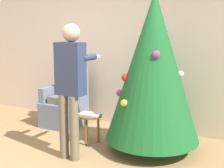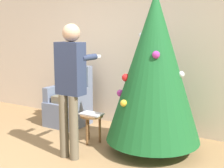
{
  "view_description": "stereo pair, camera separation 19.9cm",
  "coord_description": "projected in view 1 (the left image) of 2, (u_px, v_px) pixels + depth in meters",
  "views": [
    {
      "loc": [
        2.51,
        -2.61,
        1.7
      ],
      "look_at": [
        0.58,
        0.93,
        0.98
      ],
      "focal_mm": 50.0,
      "sensor_mm": 36.0,
      "label": 1
    },
    {
      "loc": [
        2.68,
        -2.51,
        1.7
      ],
      "look_at": [
        0.58,
        0.93,
        0.98
      ],
      "focal_mm": 50.0,
      "sensor_mm": 36.0,
      "label": 2
    }
  ],
  "objects": [
    {
      "name": "side_stool",
      "position": [
        90.0,
        120.0,
        4.63
      ],
      "size": [
        0.35,
        0.35,
        0.43
      ],
      "color": "brown",
      "rests_on": "ground_plane"
    },
    {
      "name": "person_seated",
      "position": [
        64.0,
        87.0,
        5.42
      ],
      "size": [
        0.36,
        0.46,
        1.25
      ],
      "color": "#6B604C",
      "rests_on": "ground_plane"
    },
    {
      "name": "laptop",
      "position": [
        90.0,
        114.0,
        4.62
      ],
      "size": [
        0.33,
        0.21,
        0.02
      ],
      "color": "silver",
      "rests_on": "side_stool"
    },
    {
      "name": "christmas_tree",
      "position": [
        153.0,
        67.0,
        4.2
      ],
      "size": [
        1.29,
        1.29,
        2.19
      ],
      "color": "brown",
      "rests_on": "ground_plane"
    },
    {
      "name": "armchair",
      "position": [
        65.0,
        105.0,
        5.5
      ],
      "size": [
        0.64,
        0.64,
        1.04
      ],
      "color": "slate",
      "rests_on": "ground_plane"
    },
    {
      "name": "wall_back",
      "position": [
        118.0,
        48.0,
        5.43
      ],
      "size": [
        8.0,
        0.06,
        2.7
      ],
      "color": "beige",
      "rests_on": "ground_plane"
    },
    {
      "name": "person_standing",
      "position": [
        70.0,
        80.0,
        3.98
      ],
      "size": [
        0.39,
        0.57,
        1.76
      ],
      "color": "#6B604C",
      "rests_on": "ground_plane"
    }
  ]
}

